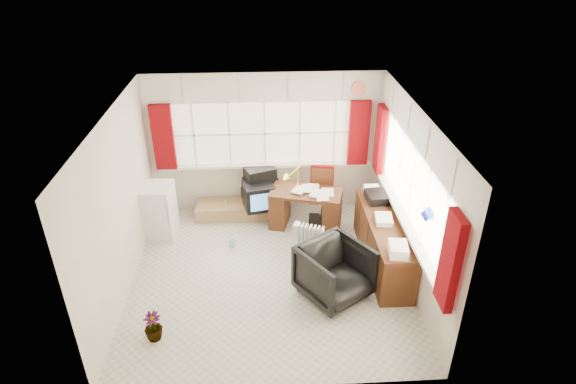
% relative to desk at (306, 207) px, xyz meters
% --- Properties ---
extents(ground, '(4.00, 4.00, 0.00)m').
position_rel_desk_xyz_m(ground, '(-0.66, -1.29, -0.38)').
color(ground, beige).
rests_on(ground, ground).
extents(room_walls, '(4.00, 4.00, 4.00)m').
position_rel_desk_xyz_m(room_walls, '(-0.66, -1.29, 1.12)').
color(room_walls, beige).
rests_on(room_walls, ground).
extents(window_back, '(3.70, 0.12, 3.60)m').
position_rel_desk_xyz_m(window_back, '(-0.66, 0.65, 0.56)').
color(window_back, '#F3E5C0').
rests_on(window_back, room_walls).
extents(window_right, '(0.12, 3.70, 3.60)m').
position_rel_desk_xyz_m(window_right, '(1.29, -1.29, 0.56)').
color(window_right, '#F3E5C0').
rests_on(window_right, room_walls).
extents(curtains, '(3.83, 3.83, 1.15)m').
position_rel_desk_xyz_m(curtains, '(0.27, -0.37, 1.07)').
color(curtains, maroon).
rests_on(curtains, room_walls).
extents(overhead_cabinets, '(3.98, 3.98, 0.48)m').
position_rel_desk_xyz_m(overhead_cabinets, '(0.32, -0.31, 1.87)').
color(overhead_cabinets, silver).
rests_on(overhead_cabinets, room_walls).
extents(desk, '(1.29, 0.87, 0.72)m').
position_rel_desk_xyz_m(desk, '(0.00, 0.00, 0.00)').
color(desk, '#4D2512').
rests_on(desk, ground).
extents(desk_lamp, '(0.18, 0.16, 0.43)m').
position_rel_desk_xyz_m(desk_lamp, '(-0.13, 0.12, 0.60)').
color(desk_lamp, '#FFF30A').
rests_on(desk_lamp, desk).
extents(task_chair, '(0.47, 0.49, 0.99)m').
position_rel_desk_xyz_m(task_chair, '(0.29, 0.24, 0.14)').
color(task_chair, black).
rests_on(task_chair, ground).
extents(office_chair, '(1.19, 1.19, 0.79)m').
position_rel_desk_xyz_m(office_chair, '(0.24, -1.78, 0.01)').
color(office_chair, black).
rests_on(office_chair, ground).
extents(radiator, '(0.45, 0.31, 0.62)m').
position_rel_desk_xyz_m(radiator, '(-0.02, -0.96, -0.13)').
color(radiator, white).
rests_on(radiator, ground).
extents(credenza, '(0.50, 2.00, 0.85)m').
position_rel_desk_xyz_m(credenza, '(1.07, -1.09, 0.01)').
color(credenza, '#4D2512').
rests_on(credenza, ground).
extents(file_tray, '(0.33, 0.41, 0.13)m').
position_rel_desk_xyz_m(file_tray, '(1.07, -0.48, 0.43)').
color(file_tray, black).
rests_on(file_tray, credenza).
extents(tv_bench, '(1.40, 0.50, 0.25)m').
position_rel_desk_xyz_m(tv_bench, '(-1.21, 0.43, -0.26)').
color(tv_bench, '#A37E51').
rests_on(tv_bench, ground).
extents(crt_tv, '(0.58, 0.55, 0.45)m').
position_rel_desk_xyz_m(crt_tv, '(-0.79, 0.26, 0.10)').
color(crt_tv, black).
rests_on(crt_tv, tv_bench).
extents(hifi_stack, '(0.70, 0.58, 0.64)m').
position_rel_desk_xyz_m(hifi_stack, '(-0.76, 0.53, 0.17)').
color(hifi_stack, black).
rests_on(hifi_stack, tv_bench).
extents(mini_fridge, '(0.58, 0.59, 0.92)m').
position_rel_desk_xyz_m(mini_fridge, '(-2.46, -0.11, 0.08)').
color(mini_fridge, white).
rests_on(mini_fridge, ground).
extents(spray_bottle_a, '(0.12, 0.12, 0.29)m').
position_rel_desk_xyz_m(spray_bottle_a, '(-1.38, 0.43, -0.24)').
color(spray_bottle_a, white).
rests_on(spray_bottle_a, ground).
extents(spray_bottle_b, '(0.11, 0.11, 0.18)m').
position_rel_desk_xyz_m(spray_bottle_b, '(-1.23, -0.53, -0.29)').
color(spray_bottle_b, '#8DD3C3').
rests_on(spray_bottle_b, ground).
extents(flower_vase, '(0.29, 0.29, 0.40)m').
position_rel_desk_xyz_m(flower_vase, '(-2.12, -2.47, -0.18)').
color(flower_vase, black).
rests_on(flower_vase, ground).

